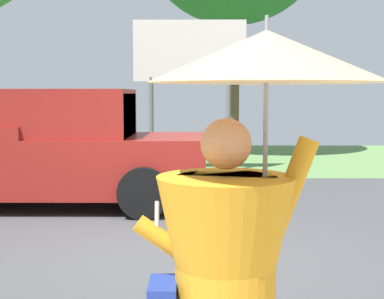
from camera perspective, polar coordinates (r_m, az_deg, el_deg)
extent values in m
cube|color=#424244|center=(8.52, -1.18, -7.07)|extent=(40.00, 8.00, 0.10)
cube|color=#5E864A|center=(16.42, -0.40, -1.00)|extent=(40.00, 8.00, 0.10)
cylinder|color=orange|center=(2.55, 3.32, -9.93)|extent=(0.44, 0.44, 0.65)
sphere|color=tan|center=(2.47, 3.38, 0.55)|extent=(0.22, 0.22, 0.22)
cylinder|color=orange|center=(2.52, 9.74, -3.77)|extent=(0.24, 0.09, 0.45)
cylinder|color=orange|center=(2.56, -2.60, -9.10)|extent=(0.29, 0.08, 0.24)
cylinder|color=gray|center=(2.48, 7.27, 1.35)|extent=(0.02, 0.02, 0.75)
cone|color=#D1B284|center=(2.48, 7.36, 9.11)|extent=(1.01, 1.01, 0.22)
cylinder|color=gray|center=(2.49, 7.40, 11.87)|extent=(0.02, 0.02, 0.10)
cube|color=#B7B7BC|center=(2.57, -3.47, -6.82)|extent=(0.02, 0.11, 0.16)
cube|color=maroon|center=(9.64, -14.37, -1.37)|extent=(5.20, 2.00, 0.90)
cube|color=maroon|center=(9.47, -11.54, 3.12)|extent=(1.80, 1.84, 0.90)
cube|color=#2D3842|center=(9.33, -6.42, 3.16)|extent=(0.10, 1.70, 0.77)
cylinder|color=black|center=(10.38, -3.78, -2.40)|extent=(0.76, 0.28, 0.76)
cylinder|color=black|center=(8.41, -4.78, -4.27)|extent=(0.76, 0.28, 0.76)
cylinder|color=slate|center=(13.50, -4.06, 2.49)|extent=(0.12, 0.12, 2.20)
cylinder|color=slate|center=(13.48, 3.60, 2.48)|extent=(0.12, 0.12, 2.20)
cube|color=silver|center=(13.48, -0.24, 9.72)|extent=(2.60, 0.10, 1.40)
cylinder|color=brown|center=(17.08, 4.09, 6.99)|extent=(0.36, 0.36, 4.51)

